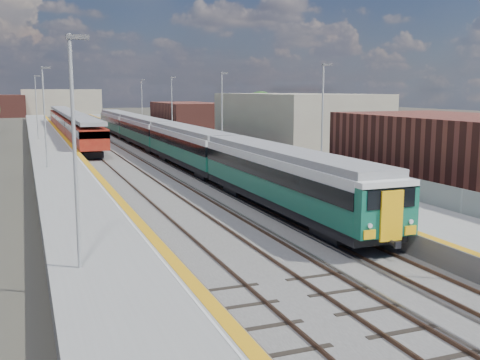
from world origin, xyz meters
TOP-DOWN VIEW (x-y plane):
  - ground at (0.00, 50.00)m, footprint 320.00×320.00m
  - ballast_bed at (-2.25, 52.50)m, footprint 10.50×155.00m
  - tracks at (-1.65, 54.18)m, footprint 8.96×160.00m
  - platform_right at (5.28, 52.49)m, footprint 4.70×155.00m
  - platform_left at (-9.05, 52.49)m, footprint 4.30×155.00m
  - green_train at (1.50, 45.67)m, footprint 2.75×76.61m
  - red_train at (-5.50, 73.11)m, footprint 2.89×58.53m
  - tree_d at (21.48, 67.21)m, footprint 4.91×4.91m

SIDE VIEW (x-z plane):
  - ground at x=0.00m, z-range 0.00..0.00m
  - ballast_bed at x=-2.25m, z-range 0.00..0.06m
  - tracks at x=-1.65m, z-range 0.02..0.19m
  - platform_left at x=-9.05m, z-range -3.74..4.78m
  - platform_right at x=5.28m, z-range -3.72..4.80m
  - green_train at x=1.50m, z-range 0.62..3.65m
  - red_train at x=-5.50m, z-range 0.33..3.98m
  - tree_d at x=21.48m, z-range 0.86..7.51m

